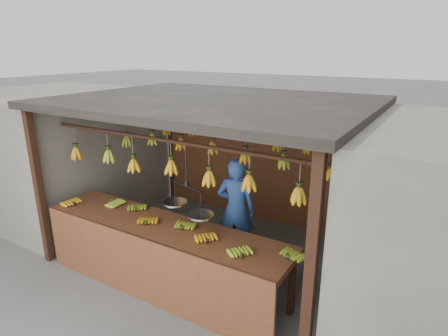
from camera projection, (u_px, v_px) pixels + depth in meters
The scene contains 8 objects.
ground at pixel (214, 251), 5.92m from camera, with size 80.00×80.00×0.00m, color #5B5B57.
stall at pixel (225, 125), 5.59m from camera, with size 4.30×3.30×2.40m.
neighbor_left at pixel (60, 150), 7.35m from camera, with size 3.00×3.00×2.30m, color slate.
counter at pixel (157, 243), 4.74m from camera, with size 3.55×0.80×0.96m.
hanging_bananas at pixel (213, 152), 5.43m from camera, with size 3.63×2.24×0.39m.
balance_scale at pixel (187, 206), 4.61m from camera, with size 0.81×0.45×0.85m.
vendor at pixel (236, 209), 5.54m from camera, with size 0.57×0.38×1.57m, color #3359A5.
bag_bundles at pixel (367, 190), 5.77m from camera, with size 0.08×0.26×1.29m.
Camera 1 is at (2.84, -4.41, 3.06)m, focal length 30.00 mm.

